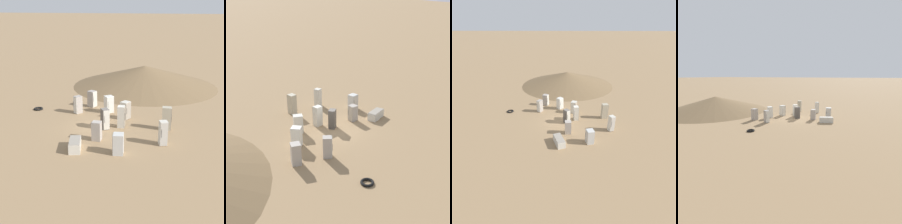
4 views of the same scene
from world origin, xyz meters
The scene contains 14 objects.
ground_plane centered at (0.00, 0.00, 0.00)m, with size 1000.00×1000.00×0.00m, color #937551.
dirt_mound centered at (-15.84, 0.05, 1.29)m, with size 18.33×18.33×2.58m.
discarded_fridge_0 centered at (4.16, 3.08, 0.74)m, with size 0.93×0.91×1.48m.
discarded_fridge_1 centered at (-1.46, 5.42, 0.97)m, with size 0.73×0.86×1.95m.
discarded_fridge_2 centered at (2.44, 0.80, 0.75)m, with size 0.75×0.73×1.49m.
discarded_fridge_3 centered at (-0.78, 1.73, 0.92)m, with size 0.76×0.72×1.85m.
discarded_fridge_4 centered at (4.53, -0.03, 0.37)m, with size 1.99×1.42×0.75m.
discarded_fridge_5 centered at (-2.87, 1.45, 0.81)m, with size 0.96×0.91×1.61m.
discarded_fridge_6 centered at (-4.04, -0.56, 0.82)m, with size 1.03×1.03×1.65m.
discarded_fridge_7 centered at (-2.94, -3.31, 0.84)m, with size 0.88×0.84×1.67m.
discarded_fridge_8 centered at (0.03, 0.57, 0.87)m, with size 0.92×0.90×1.73m.
discarded_fridge_9 centered at (-5.27, -2.82, 0.82)m, with size 0.86×0.92×1.64m.
discarded_fridge_10 centered at (1.63, 5.71, 0.92)m, with size 0.79×0.77×1.84m.
scrap_tire centered at (-2.56, -7.48, 0.09)m, with size 0.91×0.91×0.18m.
Camera 1 is at (22.76, 9.18, 9.65)m, focal length 50.00 mm.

